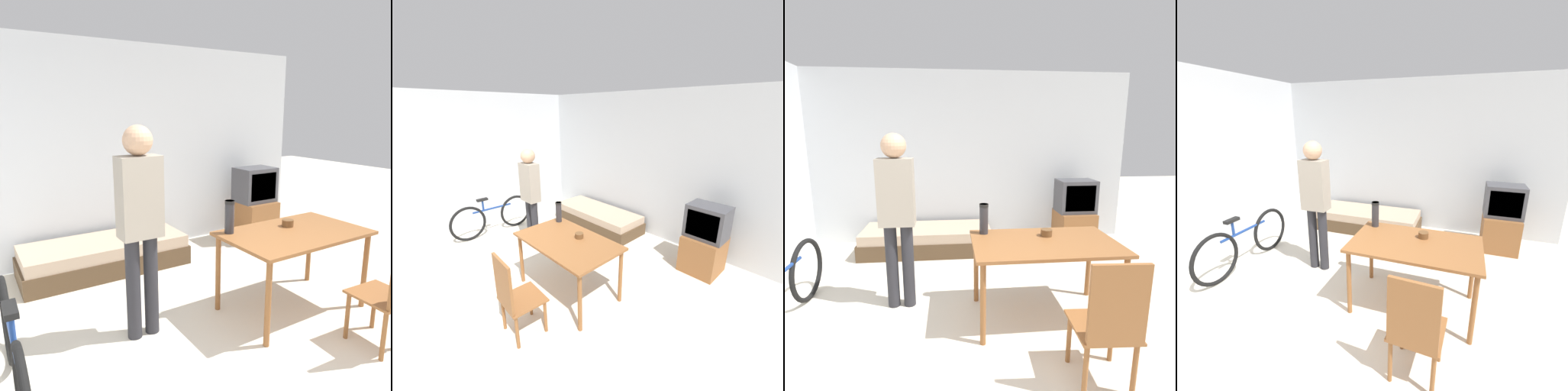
{
  "view_description": "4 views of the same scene",
  "coord_description": "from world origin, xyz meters",
  "views": [
    {
      "loc": [
        -1.79,
        -1.44,
        1.87
      ],
      "look_at": [
        0.17,
        1.74,
        1.03
      ],
      "focal_mm": 35.0,
      "sensor_mm": 36.0,
      "label": 1
    },
    {
      "loc": [
        3.11,
        -0.95,
        2.37
      ],
      "look_at": [
        0.13,
        1.9,
        1.0
      ],
      "focal_mm": 24.0,
      "sensor_mm": 36.0,
      "label": 2
    },
    {
      "loc": [
        -0.1,
        -1.68,
        1.77
      ],
      "look_at": [
        0.24,
        1.86,
        1.03
      ],
      "focal_mm": 28.0,
      "sensor_mm": 36.0,
      "label": 3
    },
    {
      "loc": [
        1.17,
        -1.56,
        2.03
      ],
      "look_at": [
        0.03,
        1.63,
        1.03
      ],
      "focal_mm": 24.0,
      "sensor_mm": 36.0,
      "label": 4
    }
  ],
  "objects": [
    {
      "name": "mate_bowl",
      "position": [
        0.82,
        1.09,
        0.8
      ],
      "size": [
        0.11,
        0.11,
        0.07
      ],
      "color": "brown",
      "rests_on": "dining_table"
    },
    {
      "name": "dining_table",
      "position": [
        0.76,
        0.94,
        0.69
      ],
      "size": [
        1.35,
        0.81,
        0.77
      ],
      "color": "brown",
      "rests_on": "ground_plane"
    },
    {
      "name": "thermos_flask",
      "position": [
        0.22,
        1.22,
        0.94
      ],
      "size": [
        0.09,
        0.09,
        0.3
      ],
      "color": "#2D2D33",
      "rests_on": "dining_table"
    },
    {
      "name": "daybed",
      "position": [
        -0.47,
        2.76,
        0.18
      ],
      "size": [
        1.93,
        0.76,
        0.37
      ],
      "color": "#4C3823",
      "rests_on": "ground_plane"
    },
    {
      "name": "bicycle",
      "position": [
        -1.65,
        1.0,
        0.35
      ],
      "size": [
        0.08,
        1.64,
        0.76
      ],
      "color": "black",
      "rests_on": "ground_plane"
    },
    {
      "name": "wall_back",
      "position": [
        0.0,
        3.24,
        1.35
      ],
      "size": [
        5.55,
        0.06,
        2.7
      ],
      "color": "silver",
      "rests_on": "ground_plane"
    },
    {
      "name": "person_standing",
      "position": [
        -0.63,
        1.28,
        1.04
      ],
      "size": [
        0.34,
        0.24,
        1.76
      ],
      "color": "#28282D",
      "rests_on": "ground_plane"
    },
    {
      "name": "tv",
      "position": [
        1.8,
        2.73,
        0.5
      ],
      "size": [
        0.55,
        0.55,
        1.06
      ],
      "color": "brown",
      "rests_on": "ground_plane"
    }
  ]
}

